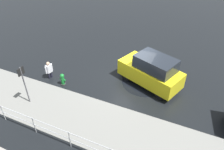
% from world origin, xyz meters
% --- Properties ---
extents(ground_plane, '(60.00, 60.00, 0.00)m').
position_xyz_m(ground_plane, '(0.00, 0.00, 0.00)').
color(ground_plane, black).
extents(kerb_strip, '(24.00, 3.20, 0.04)m').
position_xyz_m(kerb_strip, '(0.00, 4.20, 0.02)').
color(kerb_strip, slate).
rests_on(kerb_strip, ground).
extents(moving_hatchback, '(4.25, 2.95, 2.06)m').
position_xyz_m(moving_hatchback, '(-1.30, -0.07, 1.03)').
color(moving_hatchback, yellow).
rests_on(moving_hatchback, ground).
extents(fire_hydrant, '(0.42, 0.31, 0.80)m').
position_xyz_m(fire_hydrant, '(3.70, 2.21, 0.40)').
color(fire_hydrant, '#197A2D').
rests_on(fire_hydrant, ground).
extents(pedestrian, '(0.31, 0.56, 1.22)m').
position_xyz_m(pedestrian, '(4.89, 1.95, 0.68)').
color(pedestrian, silver).
rests_on(pedestrian, ground).
extents(metal_railing, '(10.17, 0.04, 1.05)m').
position_xyz_m(metal_railing, '(-0.31, 5.95, 0.73)').
color(metal_railing, '#B7BABF').
rests_on(metal_railing, ground).
extents(sign_post, '(0.07, 0.44, 2.40)m').
position_xyz_m(sign_post, '(4.53, 4.36, 1.58)').
color(sign_post, '#4C4C51').
rests_on(sign_post, ground).
extents(puddle_patch, '(2.82, 2.82, 0.01)m').
position_xyz_m(puddle_patch, '(-0.92, -0.08, 0.00)').
color(puddle_patch, black).
rests_on(puddle_patch, ground).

